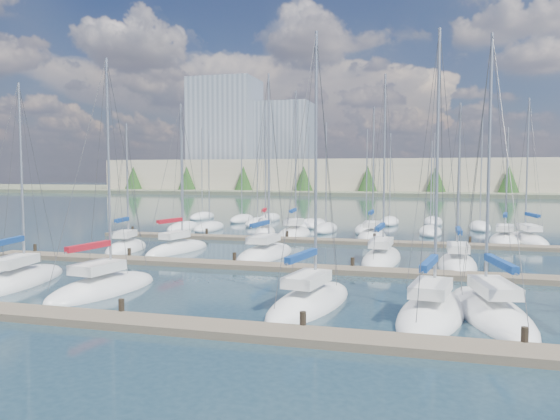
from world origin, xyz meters
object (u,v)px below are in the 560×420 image
(sailboat_e, at_px, (432,313))
(sailboat_d, at_px, (310,302))
(sailboat_h, at_px, (126,248))
(sailboat_q, at_px, (505,240))
(sailboat_f, at_px, (490,312))
(sailboat_n, at_px, (265,232))
(sailboat_r, at_px, (527,240))
(sailboat_k, at_px, (382,258))
(sailboat_l, at_px, (457,264))
(sailboat_j, at_px, (265,254))
(sailboat_c, at_px, (103,288))
(sailboat_p, at_px, (372,236))
(sailboat_b, at_px, (18,281))
(sailboat_o, at_px, (294,233))
(sailboat_i, at_px, (178,249))

(sailboat_e, bearing_deg, sailboat_d, -176.60)
(sailboat_h, bearing_deg, sailboat_q, 14.51)
(sailboat_f, distance_m, sailboat_n, 32.99)
(sailboat_r, distance_m, sailboat_k, 18.29)
(sailboat_l, bearing_deg, sailboat_r, 66.10)
(sailboat_j, xyz_separation_m, sailboat_d, (6.47, -14.00, 0.01))
(sailboat_h, xyz_separation_m, sailboat_f, (26.15, -13.55, -0.00))
(sailboat_n, relative_size, sailboat_c, 0.95)
(sailboat_p, distance_m, sailboat_b, 31.78)
(sailboat_l, xyz_separation_m, sailboat_o, (-14.83, 14.90, 0.01))
(sailboat_k, height_order, sailboat_p, sailboat_k)
(sailboat_h, relative_size, sailboat_o, 0.72)
(sailboat_h, bearing_deg, sailboat_n, 51.57)
(sailboat_o, bearing_deg, sailboat_r, -3.57)
(sailboat_h, distance_m, sailboat_n, 15.58)
(sailboat_j, distance_m, sailboat_d, 15.43)
(sailboat_l, relative_size, sailboat_d, 0.85)
(sailboat_l, distance_m, sailboat_d, 14.76)
(sailboat_e, bearing_deg, sailboat_p, 109.48)
(sailboat_q, relative_size, sailboat_h, 1.01)
(sailboat_h, xyz_separation_m, sailboat_p, (18.21, 13.48, 0.00))
(sailboat_l, xyz_separation_m, sailboat_f, (0.82, -12.52, -0.00))
(sailboat_l, distance_m, sailboat_o, 21.02)
(sailboat_n, relative_size, sailboat_b, 1.03)
(sailboat_h, height_order, sailboat_f, sailboat_f)
(sailboat_r, relative_size, sailboat_p, 1.03)
(sailboat_b, bearing_deg, sailboat_r, 32.37)
(sailboat_l, relative_size, sailboat_c, 0.89)
(sailboat_r, relative_size, sailboat_h, 1.25)
(sailboat_c, bearing_deg, sailboat_d, 7.05)
(sailboat_c, bearing_deg, sailboat_r, 55.87)
(sailboat_o, distance_m, sailboat_f, 31.58)
(sailboat_o, relative_size, sailboat_c, 1.16)
(sailboat_b, bearing_deg, sailboat_f, -9.90)
(sailboat_q, height_order, sailboat_n, sailboat_n)
(sailboat_k, xyz_separation_m, sailboat_b, (-19.03, -13.61, -0.01))
(sailboat_e, relative_size, sailboat_o, 0.88)
(sailboat_b, bearing_deg, sailboat_o, 61.70)
(sailboat_l, bearing_deg, sailboat_i, 175.66)
(sailboat_q, xyz_separation_m, sailboat_c, (-23.02, -27.31, 0.00))
(sailboat_e, height_order, sailboat_d, sailboat_d)
(sailboat_o, distance_m, sailboat_p, 7.71)
(sailboat_o, height_order, sailboat_p, sailboat_o)
(sailboat_o, relative_size, sailboat_b, 1.25)
(sailboat_i, height_order, sailboat_f, sailboat_f)
(sailboat_q, bearing_deg, sailboat_f, -89.97)
(sailboat_r, xyz_separation_m, sailboat_h, (-32.01, -14.23, -0.01))
(sailboat_h, relative_size, sailboat_e, 0.82)
(sailboat_r, distance_m, sailboat_c, 37.59)
(sailboat_r, bearing_deg, sailboat_k, -139.08)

